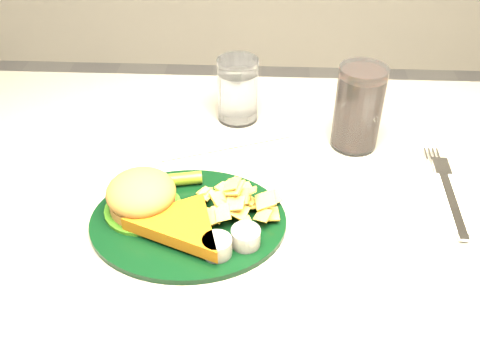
{
  "coord_description": "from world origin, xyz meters",
  "views": [
    {
      "loc": [
        0.01,
        -0.6,
        1.26
      ],
      "look_at": [
        -0.02,
        -0.01,
        0.8
      ],
      "focal_mm": 40.0,
      "sensor_mm": 36.0,
      "label": 1
    }
  ],
  "objects": [
    {
      "name": "dinner_plate",
      "position": [
        -0.09,
        -0.05,
        0.78
      ],
      "size": [
        0.28,
        0.24,
        0.06
      ],
      "primitive_type": null,
      "rotation": [
        0.0,
        0.0,
        0.04
      ],
      "color": "black",
      "rests_on": "table"
    },
    {
      "name": "cola_glass",
      "position": [
        0.17,
        0.16,
        0.82
      ],
      "size": [
        0.1,
        0.1,
        0.14
      ],
      "primitive_type": "cylinder",
      "rotation": [
        0.0,
        0.0,
        -0.3
      ],
      "color": "black",
      "rests_on": "table"
    },
    {
      "name": "fork_napkin",
      "position": [
        0.29,
        0.01,
        0.76
      ],
      "size": [
        0.16,
        0.2,
        0.01
      ],
      "primitive_type": null,
      "rotation": [
        0.0,
        0.0,
        -0.05
      ],
      "color": "silver",
      "rests_on": "table"
    },
    {
      "name": "table",
      "position": [
        0.0,
        0.0,
        0.38
      ],
      "size": [
        1.2,
        0.8,
        0.75
      ],
      "primitive_type": null,
      "color": "gray",
      "rests_on": "ground"
    },
    {
      "name": "wrapped_straw",
      "position": [
        -0.04,
        0.14,
        0.75
      ],
      "size": [
        0.24,
        0.16,
        0.01
      ],
      "primitive_type": null,
      "rotation": [
        0.0,
        0.0,
        0.38
      ],
      "color": "silver",
      "rests_on": "table"
    },
    {
      "name": "water_glass",
      "position": [
        -0.03,
        0.23,
        0.81
      ],
      "size": [
        0.09,
        0.09,
        0.11
      ],
      "primitive_type": "cylinder",
      "rotation": [
        0.0,
        0.0,
        -0.21
      ],
      "color": "white",
      "rests_on": "table"
    }
  ]
}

